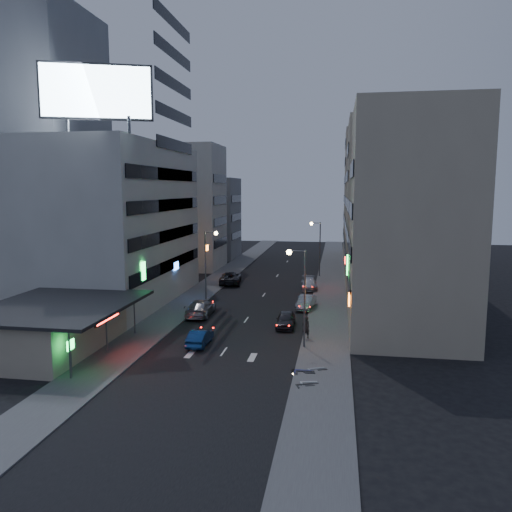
% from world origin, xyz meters
% --- Properties ---
extents(ground, '(180.00, 180.00, 0.00)m').
position_xyz_m(ground, '(0.00, 0.00, 0.00)').
color(ground, black).
rests_on(ground, ground).
extents(sidewalk_left, '(4.00, 120.00, 0.12)m').
position_xyz_m(sidewalk_left, '(-8.00, 30.00, 0.06)').
color(sidewalk_left, '#4C4C4F').
rests_on(sidewalk_left, ground).
extents(sidewalk_right, '(4.00, 120.00, 0.12)m').
position_xyz_m(sidewalk_right, '(8.00, 30.00, 0.06)').
color(sidewalk_right, '#4C4C4F').
rests_on(sidewalk_right, ground).
extents(food_court, '(11.00, 13.00, 3.88)m').
position_xyz_m(food_court, '(-13.90, 2.00, 1.98)').
color(food_court, tan).
rests_on(food_court, ground).
extents(white_building, '(14.00, 24.00, 18.00)m').
position_xyz_m(white_building, '(-17.00, 20.00, 9.00)').
color(white_building, '#BBBBB6').
rests_on(white_building, ground).
extents(grey_tower, '(10.00, 14.00, 34.00)m').
position_xyz_m(grey_tower, '(-26.00, 23.00, 17.00)').
color(grey_tower, gray).
rests_on(grey_tower, ground).
extents(shophouse_near, '(10.00, 11.00, 20.00)m').
position_xyz_m(shophouse_near, '(15.00, 10.50, 10.00)').
color(shophouse_near, tan).
rests_on(shophouse_near, ground).
extents(shophouse_mid, '(11.00, 12.00, 16.00)m').
position_xyz_m(shophouse_mid, '(15.50, 22.00, 8.00)').
color(shophouse_mid, gray).
rests_on(shophouse_mid, ground).
extents(shophouse_far, '(10.00, 14.00, 22.00)m').
position_xyz_m(shophouse_far, '(15.00, 35.00, 11.00)').
color(shophouse_far, tan).
rests_on(shophouse_far, ground).
extents(far_left_a, '(11.00, 10.00, 20.00)m').
position_xyz_m(far_left_a, '(-15.50, 45.00, 10.00)').
color(far_left_a, '#BBBBB6').
rests_on(far_left_a, ground).
extents(far_left_b, '(12.00, 10.00, 15.00)m').
position_xyz_m(far_left_b, '(-16.00, 58.00, 7.50)').
color(far_left_b, gray).
rests_on(far_left_b, ground).
extents(far_right_a, '(11.00, 12.00, 18.00)m').
position_xyz_m(far_right_a, '(15.50, 50.00, 9.00)').
color(far_right_a, gray).
rests_on(far_right_a, ground).
extents(far_right_b, '(12.00, 12.00, 24.00)m').
position_xyz_m(far_right_b, '(16.00, 64.00, 12.00)').
color(far_right_b, tan).
rests_on(far_right_b, ground).
extents(billboard, '(9.52, 3.75, 6.20)m').
position_xyz_m(billboard, '(-12.99, 9.97, 21.66)').
color(billboard, '#595B60').
rests_on(billboard, white_building).
extents(street_lamp_right_near, '(1.60, 0.44, 8.02)m').
position_xyz_m(street_lamp_right_near, '(5.90, 6.00, 5.36)').
color(street_lamp_right_near, '#595B60').
rests_on(street_lamp_right_near, sidewalk_right).
extents(street_lamp_left, '(1.60, 0.44, 8.02)m').
position_xyz_m(street_lamp_left, '(-5.90, 22.00, 5.36)').
color(street_lamp_left, '#595B60').
rests_on(street_lamp_left, sidewalk_left).
extents(street_lamp_right_far, '(1.60, 0.44, 8.02)m').
position_xyz_m(street_lamp_right_far, '(5.90, 40.00, 5.36)').
color(street_lamp_right_far, '#595B60').
rests_on(street_lamp_right_far, sidewalk_right).
extents(parked_car_right_near, '(1.85, 4.30, 1.45)m').
position_xyz_m(parked_car_right_near, '(4.17, 12.01, 0.72)').
color(parked_car_right_near, '#29282E').
rests_on(parked_car_right_near, ground).
extents(parked_car_right_mid, '(2.12, 4.54, 1.44)m').
position_xyz_m(parked_car_right_mid, '(5.60, 19.59, 0.72)').
color(parked_car_right_mid, '#AFB2B8').
rests_on(parked_car_right_mid, ground).
extents(parked_car_left, '(3.52, 6.27, 1.65)m').
position_xyz_m(parked_car_left, '(-5.59, 32.42, 0.83)').
color(parked_car_left, '#242428').
rests_on(parked_car_left, ground).
extents(parked_car_right_far, '(2.55, 5.22, 1.46)m').
position_xyz_m(parked_car_right_far, '(5.31, 30.42, 0.73)').
color(parked_car_right_far, '#A6A7AF').
rests_on(parked_car_right_far, ground).
extents(road_car_blue, '(1.42, 4.06, 1.34)m').
position_xyz_m(road_car_blue, '(-2.35, 5.36, 0.67)').
color(road_car_blue, navy).
rests_on(road_car_blue, ground).
extents(road_car_silver, '(2.52, 5.79, 1.66)m').
position_xyz_m(road_car_silver, '(-4.94, 14.83, 0.83)').
color(road_car_silver, '#A3A4AB').
rests_on(road_car_silver, ground).
extents(person, '(0.85, 0.77, 1.96)m').
position_xyz_m(person, '(6.30, 8.27, 1.10)').
color(person, black).
rests_on(person, sidewalk_right).
extents(scooter_black_a, '(1.18, 1.86, 1.08)m').
position_xyz_m(scooter_black_a, '(7.38, -1.70, 0.66)').
color(scooter_black_a, black).
rests_on(scooter_black_a, sidewalk_right).
extents(scooter_silver_a, '(0.91, 1.82, 1.07)m').
position_xyz_m(scooter_silver_a, '(7.69, -1.32, 0.65)').
color(scooter_silver_a, '#B5B8BD').
rests_on(scooter_silver_a, sidewalk_right).
extents(scooter_blue, '(0.75, 2.01, 1.21)m').
position_xyz_m(scooter_blue, '(7.36, 0.58, 0.73)').
color(scooter_blue, navy).
rests_on(scooter_blue, sidewalk_right).
extents(scooter_black_b, '(0.80, 2.04, 1.22)m').
position_xyz_m(scooter_black_b, '(7.43, 0.51, 0.73)').
color(scooter_black_b, black).
rests_on(scooter_black_b, sidewalk_right).
extents(scooter_silver_b, '(1.37, 2.05, 1.19)m').
position_xyz_m(scooter_silver_b, '(8.09, 1.41, 0.72)').
color(scooter_silver_b, gray).
rests_on(scooter_silver_b, sidewalk_right).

